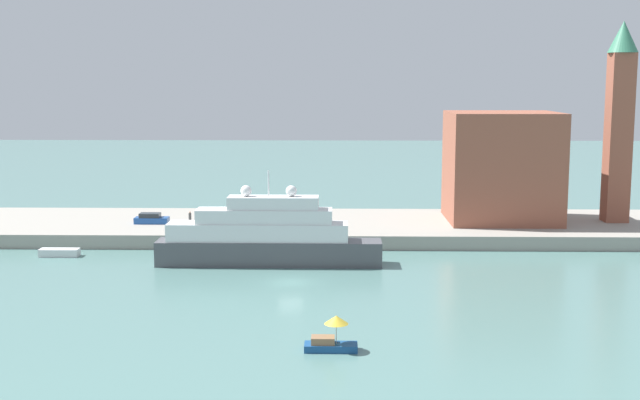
# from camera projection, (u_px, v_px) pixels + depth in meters

# --- Properties ---
(ground) EXTENTS (400.00, 400.00, 0.00)m
(ground) POSITION_uv_depth(u_px,v_px,m) (291.00, 282.00, 84.05)
(ground) COLOR slate
(quay_dock) EXTENTS (110.00, 21.56, 1.76)m
(quay_dock) POSITION_uv_depth(u_px,v_px,m) (302.00, 227.00, 110.42)
(quay_dock) COLOR gray
(quay_dock) RESTS_ON ground
(large_yacht) EXTENTS (25.02, 3.74, 10.57)m
(large_yacht) POSITION_uv_depth(u_px,v_px,m) (266.00, 237.00, 91.77)
(large_yacht) COLOR #4C4C51
(large_yacht) RESTS_ON ground
(small_motorboat) EXTENTS (4.05, 1.84, 2.76)m
(small_motorboat) POSITION_uv_depth(u_px,v_px,m) (331.00, 337.00, 62.69)
(small_motorboat) COLOR navy
(small_motorboat) RESTS_ON ground
(work_barge) EXTENTS (4.54, 1.56, 0.89)m
(work_barge) POSITION_uv_depth(u_px,v_px,m) (59.00, 253.00, 96.41)
(work_barge) COLOR silver
(work_barge) RESTS_ON ground
(harbor_building) EXTENTS (14.27, 12.94, 14.48)m
(harbor_building) POSITION_uv_depth(u_px,v_px,m) (502.00, 167.00, 109.90)
(harbor_building) COLOR #93513D
(harbor_building) RESTS_ON quay_dock
(bell_tower) EXTENTS (3.88, 3.88, 26.24)m
(bell_tower) POSITION_uv_depth(u_px,v_px,m) (619.00, 114.00, 108.05)
(bell_tower) COLOR #93513D
(bell_tower) RESTS_ON quay_dock
(parked_car) EXTENTS (4.41, 1.80, 1.37)m
(parked_car) POSITION_uv_depth(u_px,v_px,m) (151.00, 219.00, 108.37)
(parked_car) COLOR #1E4C99
(parked_car) RESTS_ON quay_dock
(person_figure) EXTENTS (0.36, 0.36, 1.79)m
(person_figure) POSITION_uv_depth(u_px,v_px,m) (190.00, 219.00, 107.17)
(person_figure) COLOR #4C4C4C
(person_figure) RESTS_ON quay_dock
(mooring_bollard) EXTENTS (0.46, 0.46, 0.61)m
(mooring_bollard) POSITION_uv_depth(u_px,v_px,m) (319.00, 231.00, 100.96)
(mooring_bollard) COLOR black
(mooring_bollard) RESTS_ON quay_dock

